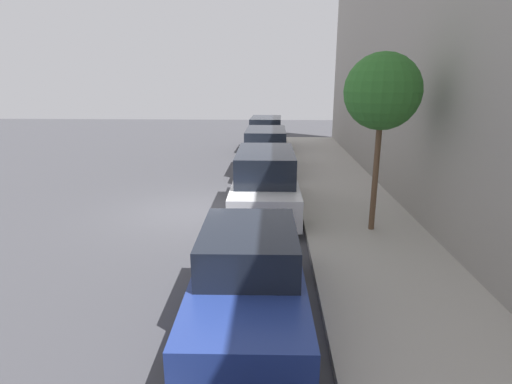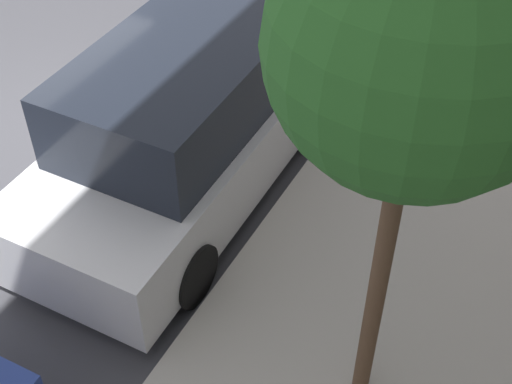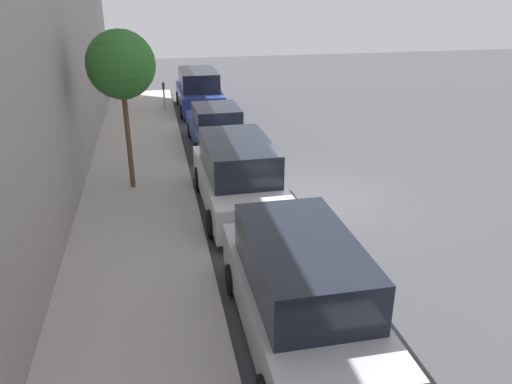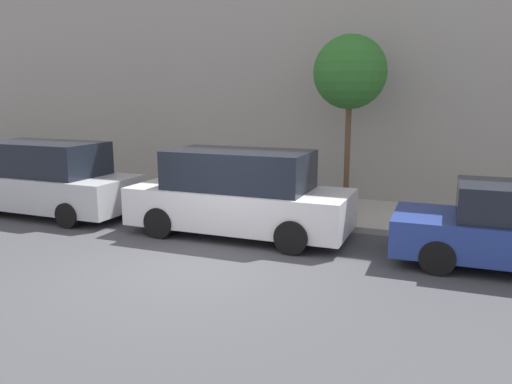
{
  "view_description": "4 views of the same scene",
  "coord_description": "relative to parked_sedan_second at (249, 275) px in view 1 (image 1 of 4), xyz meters",
  "views": [
    {
      "loc": [
        2.64,
        -11.56,
        3.9
      ],
      "look_at": [
        2.18,
        -1.2,
        1.0
      ],
      "focal_mm": 28.0,
      "sensor_mm": 36.0,
      "label": 1
    },
    {
      "loc": [
        6.04,
        -5.14,
        5.75
      ],
      "look_at": [
        3.64,
        -0.62,
        1.0
      ],
      "focal_mm": 50.0,
      "sensor_mm": 36.0,
      "label": 2
    },
    {
      "loc": [
        4.45,
        12.37,
        5.63
      ],
      "look_at": [
        2.2,
        1.52,
        1.0
      ],
      "focal_mm": 35.0,
      "sensor_mm": 36.0,
      "label": 3
    },
    {
      "loc": [
        -7.48,
        -4.28,
        3.08
      ],
      "look_at": [
        2.43,
        -0.23,
        1.0
      ],
      "focal_mm": 35.0,
      "sensor_mm": 36.0,
      "label": 4
    }
  ],
  "objects": [
    {
      "name": "parked_minivan_third",
      "position": [
        0.16,
        5.59,
        0.2
      ],
      "size": [
        2.02,
        4.92,
        1.9
      ],
      "color": "silver",
      "rests_on": "ground_plane"
    },
    {
      "name": "street_tree",
      "position": [
        2.98,
        3.81,
        2.9
      ],
      "size": [
        1.84,
        1.84,
        4.42
      ],
      "color": "brown",
      "rests_on": "sidewalk"
    },
    {
      "name": "parked_sedan_second",
      "position": [
        0.0,
        0.0,
        0.0
      ],
      "size": [
        1.92,
        4.54,
        1.54
      ],
      "color": "navy",
      "rests_on": "ground_plane"
    },
    {
      "name": "building_facade",
      "position": [
        5.39,
        5.43,
        4.42
      ],
      "size": [
        2.0,
        32.0,
        10.28
      ],
      "color": "gray",
      "rests_on": "ground_plane"
    },
    {
      "name": "parked_minivan_fifth",
      "position": [
        -0.04,
        16.76,
        0.19
      ],
      "size": [
        2.02,
        4.94,
        1.9
      ],
      "color": "black",
      "rests_on": "ground_plane"
    },
    {
      "name": "ground_plane",
      "position": [
        -2.25,
        5.43,
        -0.73
      ],
      "size": [
        60.0,
        60.0,
        0.0
      ],
      "primitive_type": "plane",
      "color": "#424247"
    },
    {
      "name": "parked_minivan_fourth",
      "position": [
        0.06,
        11.09,
        0.2
      ],
      "size": [
        2.02,
        4.9,
        1.9
      ],
      "color": "#B7BABF",
      "rests_on": "ground_plane"
    },
    {
      "name": "sidewalk",
      "position": [
        2.82,
        5.43,
        -0.65
      ],
      "size": [
        3.14,
        32.0,
        0.15
      ],
      "color": "#B2ADA3",
      "rests_on": "ground_plane"
    }
  ]
}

